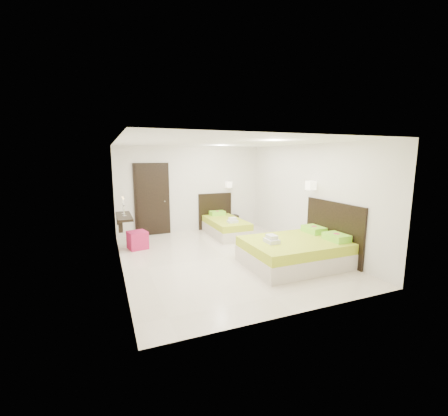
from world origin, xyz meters
name	(u,v)px	position (x,y,z in m)	size (l,w,h in m)	color
floor	(225,257)	(0.00, 0.00, 0.00)	(5.50, 5.50, 0.00)	beige
bed_single	(225,225)	(0.78, 1.91, 0.28)	(1.10, 1.83, 1.51)	beige
bed_double	(298,250)	(1.29, -1.00, 0.31)	(2.09, 1.78, 1.73)	beige
nightstand	(230,221)	(1.30, 2.72, 0.21)	(0.47, 0.42, 0.42)	black
ottoman	(138,240)	(-1.79, 1.44, 0.22)	(0.44, 0.44, 0.44)	#9D1541
door	(152,200)	(-1.20, 2.70, 1.05)	(1.02, 0.15, 2.14)	black
console_shelf	(124,217)	(-2.08, 1.60, 0.82)	(0.35, 1.20, 0.78)	black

